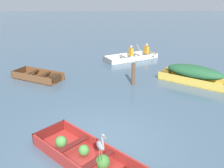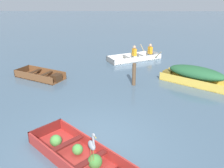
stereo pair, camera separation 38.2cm
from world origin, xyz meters
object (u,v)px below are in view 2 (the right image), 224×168
object	(u,v)px
skiff_yellow_mid_moored	(196,74)
mooring_post	(134,74)
dinghy_red_foreground	(81,157)
heron_on_dinghy	(92,145)
rowboat_white_with_crew	(137,57)
skiff_wooden_brown_near_moored	(42,76)

from	to	relation	value
skiff_yellow_mid_moored	mooring_post	bearing A→B (deg)	-176.34
dinghy_red_foreground	heron_on_dinghy	size ratio (longest dim) A/B	3.67
skiff_yellow_mid_moored	mooring_post	size ratio (longest dim) A/B	3.03
heron_on_dinghy	mooring_post	size ratio (longest dim) A/B	0.82
rowboat_white_with_crew	heron_on_dinghy	size ratio (longest dim) A/B	4.02
dinghy_red_foreground	rowboat_white_with_crew	distance (m)	9.79
dinghy_red_foreground	mooring_post	distance (m)	5.61
skiff_yellow_mid_moored	rowboat_white_with_crew	bearing A→B (deg)	119.93
dinghy_red_foreground	skiff_yellow_mid_moored	bearing A→B (deg)	50.60
heron_on_dinghy	rowboat_white_with_crew	bearing A→B (deg)	79.54
mooring_post	heron_on_dinghy	bearing A→B (deg)	-103.17
skiff_wooden_brown_near_moored	mooring_post	size ratio (longest dim) A/B	2.58
heron_on_dinghy	skiff_wooden_brown_near_moored	bearing A→B (deg)	114.64
skiff_yellow_mid_moored	heron_on_dinghy	size ratio (longest dim) A/B	3.69
skiff_yellow_mid_moored	dinghy_red_foreground	bearing A→B (deg)	-129.40
heron_on_dinghy	mooring_post	distance (m)	6.00
dinghy_red_foreground	skiff_yellow_mid_moored	xyz separation A→B (m)	(4.52, 5.51, 0.33)
rowboat_white_with_crew	skiff_yellow_mid_moored	bearing A→B (deg)	-60.07
rowboat_white_with_crew	heron_on_dinghy	world-z (taller)	heron_on_dinghy
skiff_yellow_mid_moored	mooring_post	xyz separation A→B (m)	(-2.81, -0.18, 0.05)
heron_on_dinghy	dinghy_red_foreground	bearing A→B (deg)	124.65
rowboat_white_with_crew	heron_on_dinghy	bearing A→B (deg)	-100.46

